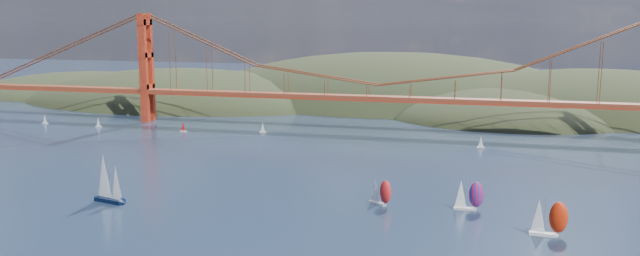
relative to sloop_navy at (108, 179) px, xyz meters
The scene contains 11 objects.
headlands 253.92m from the sloop_navy, 66.55° to the left, with size 725.00×225.00×96.00m.
bridge 146.71m from the sloop_navy, 68.03° to the left, with size 552.00×12.00×55.00m.
sloop_navy is the anchor object (origin of this frame).
racer_0 77.98m from the sloop_navy, 12.71° to the left, with size 7.48×5.81×8.48m.
racer_1 119.59m from the sloop_navy, ahead, with size 8.77×3.67×10.01m.
racer_rwb 102.03m from the sloop_navy, 10.44° to the left, with size 8.10×3.38×9.25m.
distant_boat_0 158.06m from the sloop_navy, 134.41° to the left, with size 3.00×2.00×4.70m.
distant_boat_1 136.43m from the sloop_navy, 125.28° to the left, with size 3.00×2.00×4.70m.
distant_boat_2 114.50m from the sloop_navy, 106.40° to the left, with size 3.00×2.00×4.70m.
distant_boat_3 117.37m from the sloop_navy, 87.78° to the left, with size 3.00×2.00×4.70m.
distant_boat_8 148.27m from the sloop_navy, 45.94° to the left, with size 3.00×2.00×4.70m.
Camera 1 is at (47.23, -106.08, 51.81)m, focal length 35.00 mm.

